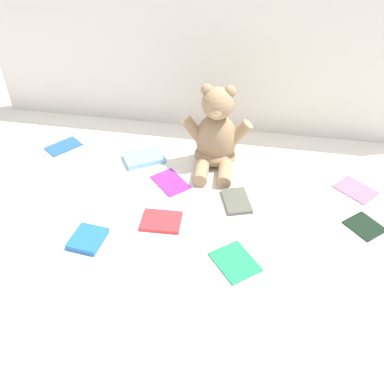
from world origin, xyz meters
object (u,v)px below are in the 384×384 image
book_case_1 (356,189)px  book_case_3 (236,201)px  teddy_bear (216,137)px  book_case_7 (63,146)px  book_case_0 (365,226)px  book_case_8 (144,157)px  book_case_5 (161,221)px  book_case_4 (88,239)px  book_case_6 (170,182)px  book_case_2 (235,261)px

book_case_1 → book_case_3: (-0.37, -0.13, 0.00)m
teddy_bear → book_case_7: bearing=177.2°
book_case_1 → book_case_3: size_ratio=1.04×
teddy_bear → book_case_0: bearing=-29.5°
teddy_bear → book_case_8: 0.27m
book_case_5 → book_case_4: bearing=-62.5°
book_case_3 → book_case_7: bearing=-35.4°
teddy_bear → book_case_8: size_ratio=2.12×
book_case_1 → book_case_5: (-0.58, -0.26, 0.00)m
book_case_6 → book_case_2: bearing=84.8°
book_case_5 → book_case_0: bearing=95.6°
book_case_8 → book_case_1: bearing=55.2°
book_case_6 → book_case_7: size_ratio=1.05×
book_case_4 → book_case_7: (-0.26, 0.43, -0.00)m
book_case_2 → book_case_6: size_ratio=0.97×
book_case_2 → book_case_5: (-0.23, 0.11, 0.00)m
book_case_8 → book_case_4: bearing=-38.6°
book_case_7 → book_case_8: size_ratio=0.89×
book_case_7 → book_case_8: 0.31m
teddy_bear → book_case_8: teddy_bear is taller
book_case_0 → book_case_7: book_case_7 is taller
book_case_8 → book_case_0: bearing=42.3°
book_case_5 → book_case_8: size_ratio=0.86×
book_case_0 → book_case_7: (-1.03, 0.24, 0.00)m
book_case_1 → book_case_4: book_case_4 is taller
teddy_bear → book_case_2: 0.47m
book_case_3 → book_case_5: (-0.21, -0.13, -0.00)m
book_case_4 → book_case_7: book_case_4 is taller
teddy_bear → book_case_0: 0.54m
book_case_0 → book_case_5: bearing=146.1°
book_case_3 → book_case_6: book_case_3 is taller
book_case_3 → book_case_7: size_ratio=0.97×
book_case_2 → book_case_8: bearing=91.7°
book_case_2 → book_case_7: size_ratio=1.02×
book_case_1 → book_case_4: bearing=155.4°
book_case_5 → book_case_8: (-0.13, 0.30, 0.00)m
book_case_7 → book_case_2: bearing=-175.4°
teddy_bear → book_case_4: size_ratio=2.94×
book_case_7 → book_case_3: bearing=-159.0°
book_case_2 → book_case_5: size_ratio=1.05×
teddy_bear → book_case_3: (0.09, -0.20, -0.10)m
book_case_3 → book_case_7: (-0.66, 0.20, -0.00)m
book_case_3 → book_case_8: 0.38m
teddy_bear → book_case_7: (-0.56, 0.00, -0.10)m
teddy_bear → book_case_6: 0.21m
book_case_7 → book_case_8: (0.31, -0.03, 0.00)m
book_case_1 → book_case_3: bearing=148.9°
teddy_bear → book_case_6: size_ratio=2.27×
book_case_0 → book_case_8: bearing=121.3°
book_case_3 → book_case_0: bearing=155.1°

